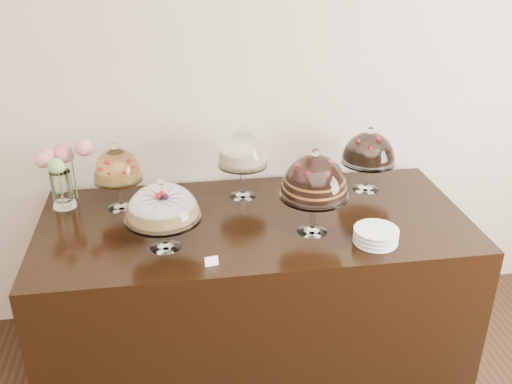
{
  "coord_description": "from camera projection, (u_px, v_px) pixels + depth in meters",
  "views": [
    {
      "loc": [
        -0.72,
        -0.1,
        2.31
      ],
      "look_at": [
        -0.34,
        2.4,
        1.08
      ],
      "focal_mm": 40.0,
      "sensor_mm": 36.0,
      "label": 1
    }
  ],
  "objects": [
    {
      "name": "cake_stand_sugar_sponge",
      "position": [
        162.0,
        205.0,
        2.6
      ],
      "size": [
        0.35,
        0.35,
        0.35
      ],
      "color": "white",
      "rests_on": "display_counter"
    },
    {
      "name": "cake_stand_choco_layer",
      "position": [
        315.0,
        179.0,
        2.7
      ],
      "size": [
        0.33,
        0.33,
        0.44
      ],
      "color": "white",
      "rests_on": "display_counter"
    },
    {
      "name": "price_card_right",
      "position": [
        375.0,
        248.0,
        2.64
      ],
      "size": [
        0.06,
        0.02,
        0.04
      ],
      "primitive_type": "cube",
      "rotation": [
        -0.21,
        0.0,
        -0.09
      ],
      "color": "white",
      "rests_on": "display_counter"
    },
    {
      "name": "wall_back",
      "position": [
        300.0,
        75.0,
        3.21
      ],
      "size": [
        5.0,
        0.04,
        3.0
      ],
      "primitive_type": "cube",
      "color": "beige",
      "rests_on": "ground"
    },
    {
      "name": "display_counter",
      "position": [
        255.0,
        291.0,
        3.13
      ],
      "size": [
        2.2,
        1.0,
        0.9
      ],
      "primitive_type": "cube",
      "color": "black",
      "rests_on": "ground"
    },
    {
      "name": "plate_stack",
      "position": [
        376.0,
        236.0,
        2.71
      ],
      "size": [
        0.21,
        0.21,
        0.07
      ],
      "color": "white",
      "rests_on": "display_counter"
    },
    {
      "name": "cake_stand_cheesecake",
      "position": [
        242.0,
        152.0,
        3.06
      ],
      "size": [
        0.27,
        0.27,
        0.41
      ],
      "color": "white",
      "rests_on": "display_counter"
    },
    {
      "name": "price_card_left",
      "position": [
        212.0,
        261.0,
        2.54
      ],
      "size": [
        0.06,
        0.03,
        0.04
      ],
      "primitive_type": "cube",
      "rotation": [
        -0.21,
        0.0,
        0.17
      ],
      "color": "white",
      "rests_on": "display_counter"
    },
    {
      "name": "cake_stand_dark_choco",
      "position": [
        369.0,
        150.0,
        3.16
      ],
      "size": [
        0.3,
        0.3,
        0.37
      ],
      "color": "white",
      "rests_on": "display_counter"
    },
    {
      "name": "cake_stand_fruit_tart",
      "position": [
        117.0,
        168.0,
        2.95
      ],
      "size": [
        0.25,
        0.25,
        0.37
      ],
      "color": "white",
      "rests_on": "display_counter"
    },
    {
      "name": "flower_vase",
      "position": [
        61.0,
        169.0,
        2.98
      ],
      "size": [
        0.29,
        0.28,
        0.37
      ],
      "color": "white",
      "rests_on": "display_counter"
    }
  ]
}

